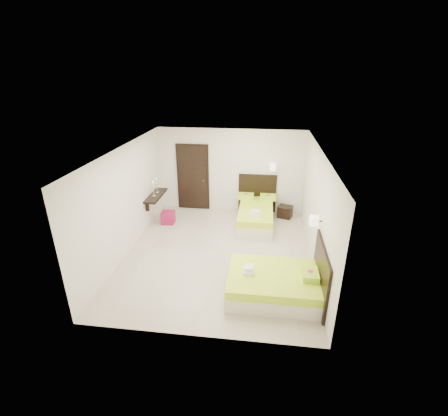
# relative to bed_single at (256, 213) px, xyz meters

# --- Properties ---
(floor) EXTENTS (5.50, 5.50, 0.00)m
(floor) POSITION_rel_bed_single_xyz_m (-0.85, -1.86, -0.30)
(floor) COLOR #BCAE9C
(floor) RESTS_ON ground
(bed_single) EXTENTS (1.18, 1.96, 1.62)m
(bed_single) POSITION_rel_bed_single_xyz_m (0.00, 0.00, 0.00)
(bed_single) COLOR beige
(bed_single) RESTS_ON ground
(bed_double) EXTENTS (1.84, 1.56, 1.52)m
(bed_double) POSITION_rel_bed_single_xyz_m (0.55, -3.30, -0.03)
(bed_double) COLOR beige
(bed_double) RESTS_ON ground
(nightstand) EXTENTS (0.50, 0.47, 0.36)m
(nightstand) POSITION_rel_bed_single_xyz_m (0.88, 0.50, -0.12)
(nightstand) COLOR black
(nightstand) RESTS_ON ground
(ottoman) EXTENTS (0.38, 0.38, 0.36)m
(ottoman) POSITION_rel_bed_single_xyz_m (-2.57, -0.36, -0.12)
(ottoman) COLOR maroon
(ottoman) RESTS_ON ground
(door) EXTENTS (1.02, 0.15, 2.14)m
(door) POSITION_rel_bed_single_xyz_m (-2.05, 0.84, 0.75)
(door) COLOR black
(door) RESTS_ON ground
(console_shelf) EXTENTS (0.35, 1.20, 0.78)m
(console_shelf) POSITION_rel_bed_single_xyz_m (-2.93, -0.26, 0.52)
(console_shelf) COLOR black
(console_shelf) RESTS_ON ground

